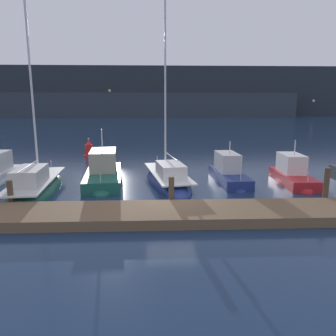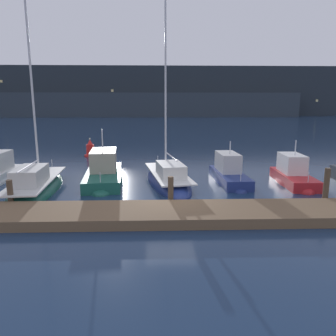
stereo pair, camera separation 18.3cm
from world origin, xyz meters
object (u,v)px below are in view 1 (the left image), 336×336
motorboat_berth_7 (293,179)px  channel_buoy (89,150)px  sailboat_berth_5 (168,181)px  motorboat_berth_4 (104,177)px  motorboat_berth_6 (229,176)px  sailboat_berth_3 (36,188)px

motorboat_berth_7 → channel_buoy: bearing=143.6°
motorboat_berth_7 → sailboat_berth_5: bearing=176.7°
motorboat_berth_4 → motorboat_berth_6: motorboat_berth_4 is taller
motorboat_berth_6 → motorboat_berth_4: bearing=177.8°
sailboat_berth_3 → motorboat_berth_6: size_ratio=2.07×
sailboat_berth_3 → sailboat_berth_5: sailboat_berth_5 is taller
sailboat_berth_5 → motorboat_berth_6: sailboat_berth_5 is taller
sailboat_berth_3 → channel_buoy: sailboat_berth_3 is taller
motorboat_berth_4 → motorboat_berth_6: bearing=-2.2°
motorboat_berth_6 → motorboat_berth_7: bearing=-8.7°
sailboat_berth_3 → motorboat_berth_7: bearing=4.6°
motorboat_berth_6 → motorboat_berth_7: size_ratio=1.07×
sailboat_berth_3 → channel_buoy: size_ratio=6.69×
sailboat_berth_3 → sailboat_berth_5: (7.73, 1.72, -0.04)m
sailboat_berth_3 → motorboat_berth_6: bearing=9.1°
motorboat_berth_4 → sailboat_berth_5: 4.18m
motorboat_berth_4 → motorboat_berth_6: size_ratio=1.26×
motorboat_berth_4 → motorboat_berth_7: motorboat_berth_4 is taller
sailboat_berth_3 → motorboat_berth_6: (11.71, 1.88, 0.15)m
channel_buoy → motorboat_berth_6: bearing=-43.5°
motorboat_berth_4 → motorboat_berth_7: 12.15m
motorboat_berth_4 → channel_buoy: 10.48m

